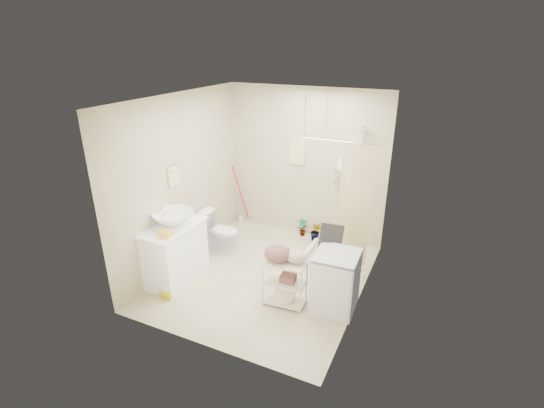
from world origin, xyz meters
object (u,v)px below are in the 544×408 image
Objects in this scene: toilet at (220,231)px; washing_machine at (335,281)px; vanity at (175,253)px; laundry_rack at (285,278)px.

toilet is 0.85× the size of washing_machine.
vanity is 1.43× the size of toilet.
toilet is 1.79m from laundry_rack.
laundry_rack is at bearing 4.81° from vanity.
vanity reaches higher than washing_machine.
washing_machine reaches higher than toilet.
washing_machine is at bearing 13.46° from laundry_rack.
washing_machine is 1.04× the size of laundry_rack.
washing_machine is 0.66m from laundry_rack.
washing_machine reaches higher than laundry_rack.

